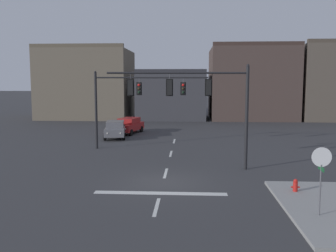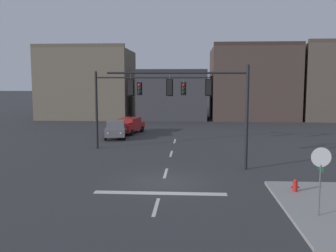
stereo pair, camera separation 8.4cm
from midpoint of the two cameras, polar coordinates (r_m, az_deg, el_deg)
ground_plane at (r=20.25m, az=-0.63°, el=-8.51°), size 400.00×400.00×0.00m
stop_bar_paint at (r=18.34m, az=-1.09°, el=-10.13°), size 6.40×0.50×0.01m
lane_centreline at (r=22.18m, az=-0.25°, el=-7.15°), size 0.16×26.40×0.01m
signal_mast_near_side at (r=22.65m, az=4.97°, el=4.52°), size 8.46×0.66×6.37m
signal_mast_far_side at (r=29.81m, az=-5.46°, el=4.64°), size 9.08×0.36×6.18m
stop_sign at (r=15.64m, az=22.27°, el=-5.49°), size 0.76×0.64×2.83m
car_lot_nearside at (r=39.19m, az=-5.80°, el=0.13°), size 2.77×4.70×1.61m
car_lot_middle at (r=36.12m, az=-7.84°, el=-0.45°), size 2.41×4.63×1.61m
fire_hydrant at (r=19.04m, az=18.82°, el=-8.84°), size 0.40×0.30×0.75m
building_row at (r=55.49m, az=5.41°, el=6.16°), size 44.58×11.27×10.84m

